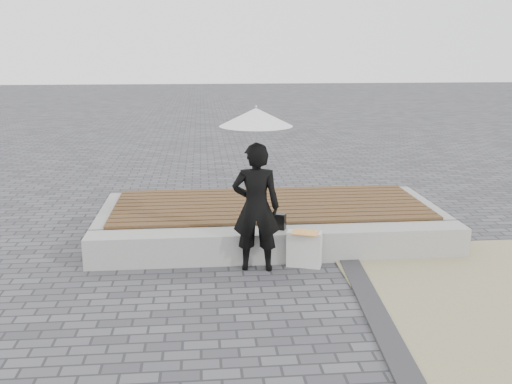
{
  "coord_description": "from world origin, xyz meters",
  "views": [
    {
      "loc": [
        -0.99,
        -5.57,
        2.71
      ],
      "look_at": [
        -0.35,
        1.26,
        1.0
      ],
      "focal_mm": 40.73,
      "sensor_mm": 36.0,
      "label": 1
    }
  ],
  "objects_px": {
    "handbag": "(274,221)",
    "canvas_tote": "(304,249)",
    "woman": "(256,207)",
    "seating_ledge": "(280,244)",
    "parasol": "(256,117)"
  },
  "relations": [
    {
      "from": "canvas_tote",
      "to": "seating_ledge",
      "type": "bearing_deg",
      "value": 150.91
    },
    {
      "from": "handbag",
      "to": "canvas_tote",
      "type": "distance_m",
      "value": 0.56
    },
    {
      "from": "woman",
      "to": "seating_ledge",
      "type": "bearing_deg",
      "value": -128.54
    },
    {
      "from": "parasol",
      "to": "handbag",
      "type": "height_order",
      "value": "parasol"
    },
    {
      "from": "handbag",
      "to": "canvas_tote",
      "type": "relative_size",
      "value": 0.65
    },
    {
      "from": "parasol",
      "to": "seating_ledge",
      "type": "bearing_deg",
      "value": 44.11
    },
    {
      "from": "woman",
      "to": "handbag",
      "type": "bearing_deg",
      "value": -118.04
    },
    {
      "from": "parasol",
      "to": "handbag",
      "type": "distance_m",
      "value": 1.49
    },
    {
      "from": "woman",
      "to": "canvas_tote",
      "type": "distance_m",
      "value": 0.85
    },
    {
      "from": "seating_ledge",
      "to": "parasol",
      "type": "height_order",
      "value": "parasol"
    },
    {
      "from": "canvas_tote",
      "to": "handbag",
      "type": "bearing_deg",
      "value": 152.41
    },
    {
      "from": "seating_ledge",
      "to": "woman",
      "type": "distance_m",
      "value": 0.78
    },
    {
      "from": "seating_ledge",
      "to": "handbag",
      "type": "height_order",
      "value": "handbag"
    },
    {
      "from": "seating_ledge",
      "to": "handbag",
      "type": "xyz_separation_m",
      "value": [
        -0.07,
        0.06,
        0.3
      ]
    },
    {
      "from": "handbag",
      "to": "woman",
      "type": "bearing_deg",
      "value": -101.83
    }
  ]
}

